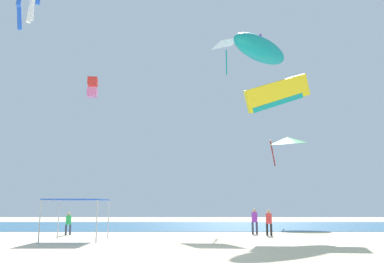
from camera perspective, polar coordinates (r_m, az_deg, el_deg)
ground at (r=19.03m, az=-3.30°, el=-16.71°), size 110.00×110.00×0.10m
ocean_strip at (r=42.75m, az=-1.34°, el=-13.09°), size 110.00×19.19×0.03m
canopy_tent at (r=25.75m, az=-15.62°, el=-9.39°), size 3.27×3.28×2.44m
person_near_tent at (r=29.65m, az=10.94°, el=-12.14°), size 0.42×0.42×1.78m
person_leftmost at (r=30.84m, az=-16.77°, el=-12.02°), size 0.41×0.38×1.59m
person_central at (r=31.33m, az=8.97°, el=-12.03°), size 0.48×0.44×1.83m
kite_diamond_white at (r=50.75m, az=5.00°, el=12.03°), size 3.66×3.74×4.53m
kite_inflatable_teal at (r=43.00m, az=9.74°, el=11.36°), size 7.98×8.15×3.44m
kite_delta_green at (r=44.41m, az=13.47°, el=-1.23°), size 5.29×5.32×3.25m
kite_box_red at (r=42.03m, az=-13.62°, el=6.06°), size 1.01×1.03×1.97m
kite_parafoil_yellow at (r=35.37m, az=12.16°, el=5.27°), size 6.17×2.93×3.98m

